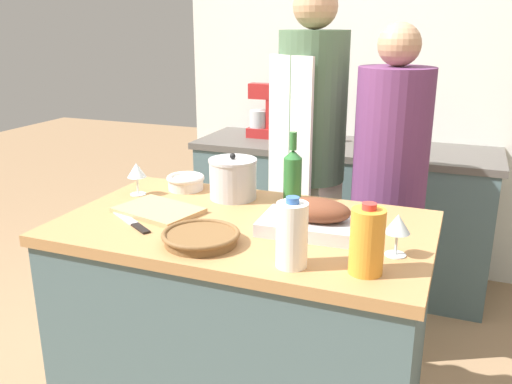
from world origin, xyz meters
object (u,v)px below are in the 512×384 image
object	(u,v)px
juice_jug	(367,241)
roasting_pan	(315,219)
wicker_basket	(201,237)
milk_jug	(292,234)
condiment_bottle_tall	(322,128)
wine_glass_left	(137,171)
person_cook_aproned	(310,152)
mixing_bowl	(186,182)
cutting_board	(159,210)
stand_mixer	(263,115)
stock_pot	(233,179)
wine_glass_right	(398,225)
wine_bottle_green	(293,173)
knife_chef	(132,222)
person_cook_guest	(389,184)
condiment_bottle_short	(381,134)

from	to	relation	value
juice_jug	roasting_pan	bearing A→B (deg)	130.98
wicker_basket	milk_jug	bearing A→B (deg)	-9.02
wicker_basket	condiment_bottle_tall	world-z (taller)	condiment_bottle_tall
juice_jug	wine_glass_left	xyz separation A→B (m)	(-1.01, 0.39, 0.00)
condiment_bottle_tall	person_cook_aproned	xyz separation A→B (m)	(0.14, -0.76, 0.02)
wicker_basket	mixing_bowl	world-z (taller)	mixing_bowl
cutting_board	stand_mixer	xyz separation A→B (m)	(-0.22, 1.66, 0.09)
stock_pot	wine_glass_left	xyz separation A→B (m)	(-0.38, -0.10, 0.02)
wine_glass_right	condiment_bottle_tall	xyz separation A→B (m)	(-0.69, 1.73, -0.05)
roasting_pan	stand_mixer	xyz separation A→B (m)	(-0.81, 1.64, 0.05)
roasting_pan	wine_bottle_green	distance (m)	0.36
knife_chef	cutting_board	bearing A→B (deg)	77.94
roasting_pan	juice_jug	xyz separation A→B (m)	(0.22, -0.25, 0.05)
wine_glass_right	wine_glass_left	bearing A→B (deg)	167.79
cutting_board	stand_mixer	bearing A→B (deg)	97.48
mixing_bowl	person_cook_aproned	bearing A→B (deg)	57.82
mixing_bowl	milk_jug	size ratio (longest dim) A/B	0.76
juice_jug	condiment_bottle_tall	size ratio (longest dim) A/B	1.05
wine_glass_left	person_cook_aproned	distance (m)	0.90
roasting_pan	knife_chef	bearing A→B (deg)	-165.84
juice_jug	milk_jug	bearing A→B (deg)	-170.86
wicker_basket	knife_chef	xyz separation A→B (m)	(-0.31, 0.08, -0.02)
roasting_pan	condiment_bottle_tall	bearing A→B (deg)	104.08
cutting_board	stock_pot	distance (m)	0.33
juice_jug	person_cook_aproned	distance (m)	1.22
wine_bottle_green	person_cook_guest	world-z (taller)	person_cook_guest
roasting_pan	mixing_bowl	xyz separation A→B (m)	(-0.64, 0.27, -0.01)
person_cook_aproned	wine_bottle_green	bearing A→B (deg)	-57.46
person_cook_aproned	knife_chef	bearing A→B (deg)	-85.42
condiment_bottle_short	juice_jug	bearing A→B (deg)	-82.16
milk_jug	wine_bottle_green	xyz separation A→B (m)	(-0.19, 0.59, 0.01)
knife_chef	condiment_bottle_tall	xyz separation A→B (m)	(0.22, 1.79, 0.04)
roasting_pan	wine_bottle_green	bearing A→B (deg)	120.31
mixing_bowl	wine_bottle_green	distance (m)	0.47
person_cook_aproned	person_cook_guest	size ratio (longest dim) A/B	1.11
condiment_bottle_tall	person_cook_guest	size ratio (longest dim) A/B	0.12
knife_chef	stock_pot	bearing A→B (deg)	61.52
juice_jug	condiment_bottle_tall	distance (m)	1.98
wicker_basket	person_cook_aproned	xyz separation A→B (m)	(0.04, 1.10, 0.04)
wine_bottle_green	stand_mixer	size ratio (longest dim) A/B	0.78
roasting_pan	stock_pot	size ratio (longest dim) A/B	1.95
condiment_bottle_tall	condiment_bottle_short	xyz separation A→B (m)	(0.35, 0.10, -0.03)
wicker_basket	wine_glass_left	world-z (taller)	wine_glass_left
mixing_bowl	milk_jug	world-z (taller)	milk_jug
stock_pot	milk_jug	size ratio (longest dim) A/B	0.92
wine_bottle_green	condiment_bottle_tall	distance (m)	1.34
knife_chef	stand_mixer	bearing A→B (deg)	96.05
stock_pot	stand_mixer	xyz separation A→B (m)	(-0.41, 1.40, 0.02)
wicker_basket	condiment_bottle_short	size ratio (longest dim) A/B	1.92
wine_bottle_green	stand_mixer	bearing A→B (deg)	115.50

